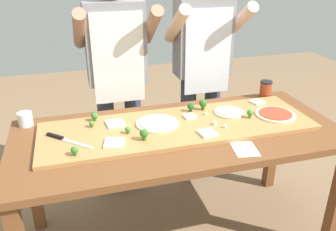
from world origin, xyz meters
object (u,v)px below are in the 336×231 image
object	(u,v)px
broccoli_floret_front_left	(95,116)
broccoli_floret_front_right	(92,124)
cheese_crumble_c	(225,127)
pizza_slice_near_left	(207,133)
broccoli_floret_back_mid	(75,150)
broccoli_floret_back_right	(250,113)
cook_right	(202,62)
pizza_whole_tomato_red	(275,114)
sauce_jar	(266,89)
broccoli_floret_center_left	(144,134)
pizza_whole_white_garlic	(157,123)
pizza_slice_far_right	(114,143)
chefs_knife	(63,139)
broccoli_floret_front_mid	(203,104)
pizza_slice_far_left	(257,102)
flour_cup	(25,120)
recipe_note	(245,149)
pizza_slice_center	(189,116)
cook_left	(117,69)
broccoli_floret_back_left	(191,107)
pizza_whole_cheese_artichoke	(229,112)
broccoli_floret_center_right	(128,130)
cheese_crumble_a	(215,123)
cheese_crumble_b	(206,114)
pizza_slice_near_right	(115,124)
prep_table	(179,146)

from	to	relation	value
broccoli_floret_front_left	broccoli_floret_front_right	bearing A→B (deg)	-106.69
broccoli_floret_front_left	cheese_crumble_c	bearing A→B (deg)	-22.95
pizza_slice_near_left	broccoli_floret_back_mid	world-z (taller)	broccoli_floret_back_mid
broccoli_floret_back_right	cook_right	size ratio (longest dim) A/B	0.03
pizza_whole_tomato_red	pizza_slice_near_left	world-z (taller)	pizza_whole_tomato_red
broccoli_floret_back_mid	sauce_jar	size ratio (longest dim) A/B	0.41
broccoli_floret_center_left	pizza_whole_white_garlic	bearing A→B (deg)	55.36
pizza_slice_far_right	pizza_whole_tomato_red	bearing A→B (deg)	5.14
chefs_knife	broccoli_floret_front_mid	world-z (taller)	broccoli_floret_front_mid
pizza_slice_far_left	flour_cup	world-z (taller)	flour_cup
pizza_whole_tomato_red	broccoli_floret_back_mid	bearing A→B (deg)	-172.83
pizza_slice_near_left	broccoli_floret_center_left	world-z (taller)	broccoli_floret_center_left
sauce_jar	pizza_slice_far_right	bearing A→B (deg)	-159.39
broccoli_floret_center_left	cheese_crumble_c	world-z (taller)	broccoli_floret_center_left
recipe_note	pizza_slice_center	bearing A→B (deg)	112.01
pizza_whole_tomato_red	sauce_jar	bearing A→B (deg)	69.39
cook_left	sauce_jar	bearing A→B (deg)	-16.89
pizza_whole_white_garlic	broccoli_floret_front_right	xyz separation A→B (m)	(-0.37, 0.07, 0.02)
broccoli_floret_front_right	broccoli_floret_back_left	distance (m)	0.62
chefs_knife	flour_cup	size ratio (longest dim) A/B	2.81
pizza_whole_cheese_artichoke	cheese_crumble_c	xyz separation A→B (m)	(-0.11, -0.18, 0.00)
chefs_knife	broccoli_floret_back_mid	distance (m)	0.19
broccoli_floret_front_mid	cheese_crumble_c	world-z (taller)	broccoli_floret_front_mid
broccoli_floret_center_right	cheese_crumble_a	xyz separation A→B (m)	(0.51, -0.03, -0.01)
broccoli_floret_front_mid	sauce_jar	xyz separation A→B (m)	(0.53, 0.14, -0.01)
cheese_crumble_c	recipe_note	distance (m)	0.22
pizza_whole_cheese_artichoke	broccoli_floret_front_left	size ratio (longest dim) A/B	3.40
broccoli_floret_back_mid	broccoli_floret_center_left	world-z (taller)	broccoli_floret_center_left
pizza_slice_center	recipe_note	bearing A→B (deg)	-67.99
broccoli_floret_back_right	broccoli_floret_center_right	size ratio (longest dim) A/B	1.32
pizza_slice_center	broccoli_floret_front_left	bearing A→B (deg)	169.22
broccoli_floret_center_right	cook_left	size ratio (longest dim) A/B	0.03
broccoli_floret_front_mid	cook_right	world-z (taller)	cook_right
broccoli_floret_center_right	cheese_crumble_b	world-z (taller)	broccoli_floret_center_right
pizza_whole_tomato_red	pizza_slice_far_right	distance (m)	1.01
pizza_slice_near_right	cheese_crumble_c	bearing A→B (deg)	-20.01
pizza_whole_tomato_red	pizza_whole_white_garlic	xyz separation A→B (m)	(-0.73, 0.07, 0.00)
prep_table	broccoli_floret_center_left	world-z (taller)	broccoli_floret_center_left
pizza_slice_far_left	cheese_crumble_a	xyz separation A→B (m)	(-0.41, -0.23, 0.00)
recipe_note	chefs_knife	bearing A→B (deg)	160.37
pizza_whole_white_garlic	pizza_whole_cheese_artichoke	distance (m)	0.47
broccoli_floret_center_right	cook_left	distance (m)	0.66
recipe_note	flour_cup	bearing A→B (deg)	151.17
pizza_slice_center	broccoli_floret_back_left	xyz separation A→B (m)	(0.04, 0.08, 0.03)
broccoli_floret_front_mid	cheese_crumble_b	size ratio (longest dim) A/B	4.90
prep_table	broccoli_floret_front_left	xyz separation A→B (m)	(-0.46, 0.23, 0.15)
pizza_slice_far_left	broccoli_floret_center_right	world-z (taller)	broccoli_floret_center_right
broccoli_floret_front_right	prep_table	bearing A→B (deg)	-16.74
pizza_slice_near_right	cook_left	distance (m)	0.54
pizza_slice_near_left	broccoli_floret_front_mid	xyz separation A→B (m)	(0.10, 0.32, 0.04)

